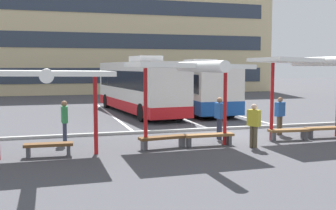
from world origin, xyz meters
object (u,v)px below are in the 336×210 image
at_px(bench_0, 49,147).
at_px(bench_1, 163,139).
at_px(waiting_shelter_2, 311,63).
at_px(bench_4, 325,130).
at_px(coach_bus_1, 193,88).
at_px(waiting_shelter_1, 189,68).
at_px(waiting_passenger_3, 219,115).
at_px(waiting_shelter_0, 47,75).
at_px(waiting_passenger_1, 254,123).
at_px(bench_2, 209,137).
at_px(waiting_passenger_0, 280,113).
at_px(waiting_passenger_2, 65,119).
at_px(coach_bus_0, 138,87).
at_px(bench_3, 289,132).

relative_size(bench_0, bench_1, 0.86).
relative_size(waiting_shelter_2, bench_4, 2.54).
relative_size(coach_bus_1, bench_1, 5.74).
relative_size(waiting_shelter_1, waiting_passenger_3, 2.80).
relative_size(waiting_shelter_0, bench_1, 2.56).
xyz_separation_m(waiting_shelter_2, waiting_passenger_1, (-3.04, -0.95, -2.19)).
distance_m(waiting_shelter_1, bench_2, 2.76).
distance_m(waiting_passenger_0, waiting_passenger_2, 9.13).
distance_m(bench_1, waiting_passenger_3, 3.04).
bearing_deg(bench_1, bench_2, 0.37).
bearing_deg(waiting_shelter_0, waiting_shelter_1, 3.57).
bearing_deg(bench_0, coach_bus_0, 64.20).
bearing_deg(waiting_shelter_1, waiting_shelter_0, -176.43).
height_order(bench_2, waiting_passenger_0, waiting_passenger_0).
bearing_deg(bench_4, coach_bus_1, 98.85).
height_order(bench_3, waiting_passenger_0, waiting_passenger_0).
xyz_separation_m(bench_3, waiting_passenger_1, (-2.14, -1.02, 0.60)).
relative_size(waiting_shelter_0, waiting_passenger_0, 2.88).
bearing_deg(coach_bus_0, waiting_passenger_3, -83.65).
height_order(bench_3, waiting_passenger_1, waiting_passenger_1).
relative_size(waiting_shelter_2, waiting_passenger_2, 2.70).
distance_m(bench_4, waiting_passenger_1, 4.13).
xyz_separation_m(coach_bus_0, waiting_passenger_0, (4.12, -9.97, -0.75)).
bearing_deg(waiting_passenger_0, waiting_passenger_2, 176.99).
distance_m(bench_1, waiting_passenger_1, 3.38).
height_order(bench_4, waiting_passenger_1, waiting_passenger_1).
distance_m(bench_2, waiting_passenger_3, 1.62).
xyz_separation_m(coach_bus_1, bench_2, (-3.59, -11.58, -1.24)).
distance_m(coach_bus_1, waiting_shelter_1, 12.74).
xyz_separation_m(waiting_passenger_0, waiting_passenger_3, (-2.98, -0.26, 0.06)).
relative_size(bench_2, waiting_passenger_0, 1.16).
bearing_deg(waiting_shelter_1, coach_bus_1, 69.24).
distance_m(waiting_passenger_0, waiting_passenger_1, 3.38).
xyz_separation_m(waiting_shelter_0, waiting_shelter_2, (10.28, 0.66, 0.42)).
xyz_separation_m(waiting_shelter_0, waiting_passenger_3, (6.76, 1.72, -1.69)).
bearing_deg(waiting_shelter_0, waiting_passenger_2, 76.00).
bearing_deg(coach_bus_0, waiting_shelter_0, -115.16).
relative_size(waiting_shelter_0, bench_2, 2.48).
height_order(coach_bus_0, waiting_shelter_0, coach_bus_0).
bearing_deg(bench_3, coach_bus_1, 89.84).
bearing_deg(coach_bus_1, waiting_passenger_3, -104.31).
height_order(waiting_shelter_1, waiting_passenger_3, waiting_shelter_1).
xyz_separation_m(coach_bus_0, coach_bus_1, (3.80, 0.20, -0.13)).
xyz_separation_m(bench_1, bench_3, (5.36, 0.17, -0.00)).
bearing_deg(bench_3, waiting_shelter_1, -174.51).
relative_size(bench_1, waiting_passenger_2, 1.11).
relative_size(bench_2, waiting_passenger_1, 1.19).
bearing_deg(bench_0, waiting_shelter_2, 1.82).
xyz_separation_m(waiting_shelter_2, waiting_passenger_0, (-0.55, 1.32, -2.16)).
relative_size(coach_bus_1, waiting_shelter_1, 2.20).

